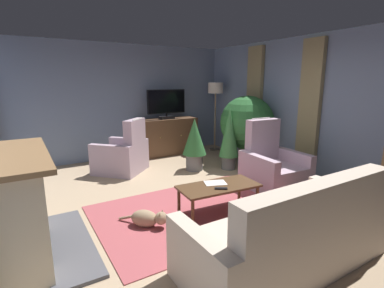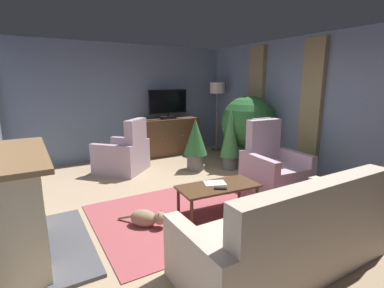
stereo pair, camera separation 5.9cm
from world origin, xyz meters
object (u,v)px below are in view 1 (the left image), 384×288
(tv_cabinet, at_px, (166,137))
(potted_plant_on_hearth_side, at_px, (194,141))
(potted_plant_tall_palm_by_window, at_px, (229,136))
(floor_lamp, at_px, (216,93))
(armchair_facing_sofa, at_px, (273,168))
(potted_plant_small_fern_corner, at_px, (247,124))
(coffee_table, at_px, (219,188))
(tv_remote, at_px, (221,188))
(armchair_in_far_corner, at_px, (123,156))
(sofa_floral, at_px, (290,237))
(cat, at_px, (148,218))
(television, at_px, (166,103))
(fireplace, at_px, (23,209))
(folded_newspaper, at_px, (215,183))

(tv_cabinet, height_order, potted_plant_on_hearth_side, potted_plant_on_hearth_side)
(potted_plant_tall_palm_by_window, relative_size, floor_lamp, 0.73)
(armchair_facing_sofa, height_order, potted_plant_small_fern_corner, potted_plant_small_fern_corner)
(coffee_table, xyz_separation_m, floor_lamp, (2.15, 3.07, 1.15))
(tv_remote, relative_size, armchair_in_far_corner, 0.14)
(sofa_floral, relative_size, cat, 3.84)
(tv_remote, relative_size, floor_lamp, 0.10)
(tv_cabinet, xyz_separation_m, potted_plant_on_hearth_side, (-0.09, -1.49, 0.18))
(potted_plant_tall_palm_by_window, bearing_deg, sofa_floral, -117.97)
(tv_cabinet, xyz_separation_m, television, (0.00, -0.05, 0.86))
(potted_plant_small_fern_corner, bearing_deg, television, 126.21)
(tv_remote, relative_size, armchair_facing_sofa, 0.14)
(television, distance_m, floor_lamp, 1.34)
(coffee_table, bearing_deg, potted_plant_on_hearth_side, 67.82)
(fireplace, distance_m, tv_remote, 2.31)
(armchair_facing_sofa, xyz_separation_m, floor_lamp, (0.76, 2.76, 1.16))
(coffee_table, xyz_separation_m, potted_plant_on_hearth_side, (0.76, 1.87, 0.25))
(potted_plant_small_fern_corner, bearing_deg, tv_cabinet, 125.32)
(television, relative_size, potted_plant_tall_palm_by_window, 0.77)
(television, height_order, potted_plant_small_fern_corner, television)
(sofa_floral, bearing_deg, potted_plant_on_hearth_side, 74.54)
(tv_remote, relative_size, potted_plant_small_fern_corner, 0.11)
(tv_remote, height_order, potted_plant_tall_palm_by_window, potted_plant_tall_palm_by_window)
(tv_remote, xyz_separation_m, folded_newspaper, (0.07, 0.23, -0.01))
(sofa_floral, bearing_deg, tv_remote, 86.89)
(television, distance_m, folded_newspaper, 3.44)
(coffee_table, xyz_separation_m, potted_plant_small_fern_corner, (2.02, 1.71, 0.54))
(potted_plant_tall_palm_by_window, height_order, cat, potted_plant_tall_palm_by_window)
(fireplace, relative_size, armchair_facing_sofa, 1.37)
(armchair_facing_sofa, relative_size, potted_plant_small_fern_corner, 0.78)
(folded_newspaper, distance_m, floor_lamp, 3.83)
(potted_plant_on_hearth_side, relative_size, potted_plant_tall_palm_by_window, 0.84)
(armchair_in_far_corner, bearing_deg, tv_cabinet, 30.93)
(folded_newspaper, xyz_separation_m, armchair_facing_sofa, (1.38, 0.22, -0.06))
(sofa_floral, bearing_deg, fireplace, 144.80)
(folded_newspaper, bearing_deg, armchair_facing_sofa, 29.56)
(television, bearing_deg, potted_plant_small_fern_corner, -53.79)
(potted_plant_tall_palm_by_window, relative_size, cat, 2.27)
(television, relative_size, potted_plant_on_hearth_side, 0.92)
(television, bearing_deg, armchair_facing_sofa, -79.72)
(television, relative_size, armchair_facing_sofa, 0.84)
(coffee_table, xyz_separation_m, armchair_in_far_corner, (-0.55, 2.53, -0.02))
(sofa_floral, xyz_separation_m, cat, (-0.89, 1.48, -0.21))
(sofa_floral, distance_m, cat, 1.74)
(tv_remote, bearing_deg, television, -70.50)
(television, relative_size, tv_remote, 5.85)
(fireplace, bearing_deg, armchair_in_far_corner, 52.11)
(coffee_table, bearing_deg, armchair_facing_sofa, 12.66)
(sofa_floral, bearing_deg, floor_lamp, 62.78)
(television, distance_m, armchair_in_far_corner, 1.86)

